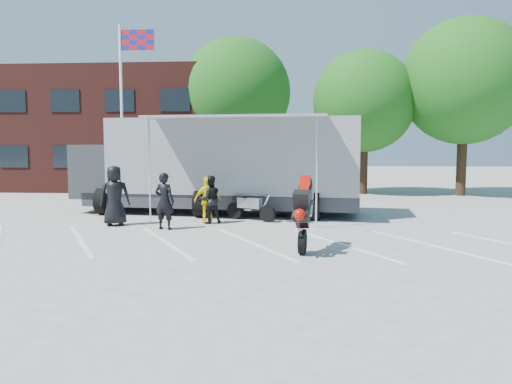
# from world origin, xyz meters

# --- Properties ---
(ground) EXTENTS (100.00, 100.00, 0.00)m
(ground) POSITION_xyz_m (0.00, 0.00, 0.00)
(ground) COLOR #ADADA7
(ground) RESTS_ON ground
(parking_bay_lines) EXTENTS (18.09, 13.33, 0.01)m
(parking_bay_lines) POSITION_xyz_m (0.00, 1.00, 0.01)
(parking_bay_lines) COLOR white
(parking_bay_lines) RESTS_ON ground
(office_building) EXTENTS (18.00, 8.00, 7.00)m
(office_building) POSITION_xyz_m (-10.00, 18.00, 3.50)
(office_building) COLOR #4E1F19
(office_building) RESTS_ON ground
(flagpole) EXTENTS (1.61, 0.12, 8.00)m
(flagpole) POSITION_xyz_m (-6.24, 10.00, 5.05)
(flagpole) COLOR white
(flagpole) RESTS_ON ground
(tree_left) EXTENTS (6.12, 6.12, 8.64)m
(tree_left) POSITION_xyz_m (-2.00, 16.00, 5.57)
(tree_left) COLOR #382314
(tree_left) RESTS_ON ground
(tree_mid) EXTENTS (5.44, 5.44, 7.68)m
(tree_mid) POSITION_xyz_m (5.00, 15.00, 4.94)
(tree_mid) COLOR #382314
(tree_mid) RESTS_ON ground
(tree_right) EXTENTS (6.46, 6.46, 9.12)m
(tree_right) POSITION_xyz_m (10.00, 14.50, 5.88)
(tree_right) COLOR #382314
(tree_right) RESTS_ON ground
(transporter_truck) EXTENTS (11.96, 6.70, 3.64)m
(transporter_truck) POSITION_xyz_m (-1.47, 6.74, 0.00)
(transporter_truck) COLOR gray
(transporter_truck) RESTS_ON ground
(parked_motorcycle) EXTENTS (2.05, 1.47, 1.03)m
(parked_motorcycle) POSITION_xyz_m (-0.20, 5.03, 0.00)
(parked_motorcycle) COLOR #A8A9AD
(parked_motorcycle) RESTS_ON ground
(stunt_bike_rider) EXTENTS (1.07, 1.84, 2.05)m
(stunt_bike_rider) POSITION_xyz_m (1.63, 0.37, 0.00)
(stunt_bike_rider) COLOR black
(stunt_bike_rider) RESTS_ON ground
(spectator_leather_a) EXTENTS (1.11, 0.88, 1.98)m
(spectator_leather_a) POSITION_xyz_m (-4.56, 3.60, 0.99)
(spectator_leather_a) COLOR black
(spectator_leather_a) RESTS_ON ground
(spectator_leather_b) EXTENTS (0.74, 0.58, 1.79)m
(spectator_leather_b) POSITION_xyz_m (-2.73, 2.98, 0.90)
(spectator_leather_b) COLOR black
(spectator_leather_b) RESTS_ON ground
(spectator_leather_c) EXTENTS (0.97, 0.88, 1.62)m
(spectator_leather_c) POSITION_xyz_m (-1.52, 4.28, 0.81)
(spectator_leather_c) COLOR black
(spectator_leather_c) RESTS_ON ground
(spectator_hivis) EXTENTS (1.01, 0.74, 1.59)m
(spectator_hivis) POSITION_xyz_m (-1.59, 4.27, 0.79)
(spectator_hivis) COLOR yellow
(spectator_hivis) RESTS_ON ground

